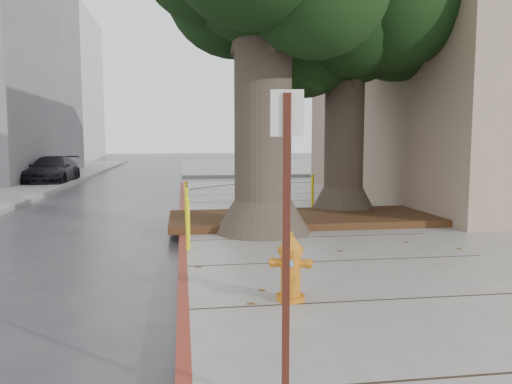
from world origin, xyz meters
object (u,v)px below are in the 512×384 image
(car_red, at_px, (462,168))
(car_dark, at_px, (52,170))
(signpost, at_px, (286,234))
(car_silver, at_px, (352,168))
(fire_hydrant, at_px, (291,267))

(car_red, bearing_deg, car_dark, 95.99)
(car_red, relative_size, car_dark, 0.78)
(signpost, bearing_deg, car_silver, 81.25)
(fire_hydrant, bearing_deg, signpost, -86.87)
(car_silver, distance_m, car_red, 5.92)
(signpost, relative_size, car_dark, 0.50)
(signpost, height_order, car_red, signpost)
(fire_hydrant, height_order, signpost, signpost)
(car_red, distance_m, car_dark, 20.97)
(signpost, relative_size, car_silver, 0.63)
(signpost, bearing_deg, fire_hydrant, 88.51)
(car_red, bearing_deg, fire_hydrant, 150.80)
(fire_hydrant, xyz_separation_m, car_red, (13.55, 18.89, 0.02))
(car_silver, distance_m, car_dark, 15.11)
(car_silver, bearing_deg, car_red, -94.03)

